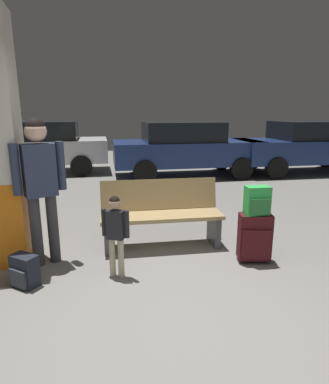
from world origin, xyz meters
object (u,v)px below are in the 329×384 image
(adult, at_px, (40,177))
(backpack_dark_floor, at_px, (24,271))
(child, at_px, (115,228))
(parked_car_side, at_px, (306,146))
(parked_car_far, at_px, (37,146))
(suitcase, at_px, (255,237))
(bench, at_px, (161,214))
(parked_car_near, at_px, (186,148))
(backpack_bright, at_px, (257,201))

(adult, xyz_separation_m, backpack_dark_floor, (-0.17, -0.50, -0.90))
(child, distance_m, parked_car_side, 7.95)
(parked_car_side, bearing_deg, parked_car_far, 167.23)
(child, bearing_deg, suitcase, -1.13)
(bench, bearing_deg, parked_car_near, 68.97)
(parked_car_side, height_order, parked_car_far, same)
(backpack_bright, height_order, parked_car_side, parked_car_side)
(suitcase, bearing_deg, backpack_dark_floor, 178.83)
(bench, xyz_separation_m, suitcase, (0.98, -0.77, -0.12))
(backpack_dark_floor, relative_size, parked_car_far, 0.08)
(backpack_bright, relative_size, parked_car_side, 0.08)
(backpack_bright, height_order, parked_car_far, parked_car_far)
(parked_car_near, bearing_deg, backpack_dark_floor, -122.54)
(backpack_dark_floor, bearing_deg, adult, 71.34)
(child, xyz_separation_m, backpack_dark_floor, (-0.96, 0.02, -0.40))
(parked_car_side, bearing_deg, suitcase, -131.14)
(parked_car_side, xyz_separation_m, parked_car_far, (-7.77, 1.76, 0.00))
(suitcase, xyz_separation_m, child, (-1.65, 0.03, 0.25))
(adult, xyz_separation_m, parked_car_near, (3.25, 4.86, -0.26))
(backpack_dark_floor, bearing_deg, parked_car_far, 95.82)
(adult, distance_m, parked_car_near, 5.85)
(bench, distance_m, parked_car_side, 6.97)
(parked_car_near, xyz_separation_m, parked_car_far, (-4.12, 1.45, 0.00))
(suitcase, distance_m, parked_car_far, 7.64)
(bench, bearing_deg, suitcase, -38.11)
(suitcase, relative_size, parked_car_side, 0.14)
(parked_car_near, bearing_deg, parked_car_side, -4.83)
(child, height_order, adult, adult)
(backpack_dark_floor, bearing_deg, suitcase, -1.17)
(adult, bearing_deg, parked_car_far, 97.80)
(backpack_dark_floor, bearing_deg, child, -1.23)
(adult, relative_size, parked_car_near, 0.41)
(parked_car_near, bearing_deg, parked_car_far, 160.57)
(bench, xyz_separation_m, backpack_bright, (0.98, -0.77, 0.33))
(suitcase, bearing_deg, backpack_bright, -31.15)
(suitcase, xyz_separation_m, backpack_dark_floor, (-2.61, 0.05, -0.15))
(adult, distance_m, backpack_dark_floor, 1.04)
(parked_car_side, bearing_deg, bench, -141.40)
(parked_car_near, height_order, parked_car_far, same)
(backpack_dark_floor, xyz_separation_m, parked_car_near, (3.42, 5.36, 0.64))
(child, distance_m, parked_car_far, 7.04)
(suitcase, xyz_separation_m, backpack_bright, (0.00, -0.00, 0.45))
(parked_car_far, bearing_deg, suitcase, -64.31)
(bench, xyz_separation_m, adult, (-1.46, -0.21, 0.62))
(suitcase, distance_m, backpack_bright, 0.45)
(parked_car_far, bearing_deg, backpack_dark_floor, -84.18)
(bench, relative_size, backpack_dark_floor, 4.81)
(adult, height_order, backpack_dark_floor, adult)
(suitcase, distance_m, parked_car_side, 6.80)
(bench, height_order, suitcase, bench)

